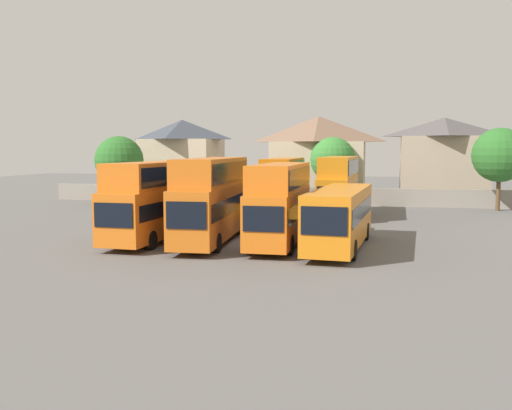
% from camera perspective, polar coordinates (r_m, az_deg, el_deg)
% --- Properties ---
extents(ground, '(140.00, 140.00, 0.00)m').
position_cam_1_polar(ground, '(51.79, 3.65, -0.68)').
color(ground, '#605E5B').
extents(depot_boundary_wall, '(56.00, 0.50, 1.80)m').
position_cam_1_polar(depot_boundary_wall, '(58.59, 4.74, 0.93)').
color(depot_boundary_wall, gray).
rests_on(depot_boundary_wall, ground).
extents(bus_1, '(2.92, 11.19, 4.92)m').
position_cam_1_polar(bus_1, '(36.08, -9.93, 0.91)').
color(bus_1, orange).
rests_on(bus_1, ground).
extents(bus_2, '(3.16, 11.54, 5.16)m').
position_cam_1_polar(bus_2, '(34.71, -4.44, 1.01)').
color(bus_2, orange).
rests_on(bus_2, ground).
extents(bus_3, '(2.62, 10.22, 4.84)m').
position_cam_1_polar(bus_3, '(33.63, 2.44, 0.57)').
color(bus_3, orange).
rests_on(bus_3, ground).
extents(bus_4, '(3.27, 11.26, 3.44)m').
position_cam_1_polar(bus_4, '(32.73, 8.49, -0.96)').
color(bus_4, orange).
rests_on(bus_4, ground).
extents(bus_5, '(2.66, 11.60, 3.55)m').
position_cam_1_polar(bus_5, '(49.50, -1.17, 1.38)').
color(bus_5, orange).
rests_on(bus_5, ground).
extents(bus_6, '(2.79, 11.35, 4.92)m').
position_cam_1_polar(bus_6, '(49.10, 2.77, 2.22)').
color(bus_6, orange).
rests_on(bus_6, ground).
extents(bus_7, '(2.74, 11.35, 5.08)m').
position_cam_1_polar(bus_7, '(48.40, 8.38, 2.22)').
color(bus_7, orange).
rests_on(bus_7, ground).
extents(house_terrace_left, '(8.76, 7.89, 9.18)m').
position_cam_1_polar(house_terrace_left, '(68.01, -7.44, 4.74)').
color(house_terrace_left, '#C6B293').
rests_on(house_terrace_left, ground).
extents(house_terrace_centre, '(10.77, 6.32, 9.40)m').
position_cam_1_polar(house_terrace_centre, '(64.32, 6.31, 4.81)').
color(house_terrace_centre, '#C6B293').
rests_on(house_terrace_centre, ground).
extents(house_terrace_right, '(9.56, 6.62, 9.13)m').
position_cam_1_polar(house_terrace_right, '(65.16, 18.42, 4.43)').
color(house_terrace_right, tan).
rests_on(house_terrace_right, ground).
extents(tree_left_of_lot, '(4.76, 4.76, 7.01)m').
position_cam_1_polar(tree_left_of_lot, '(60.58, 7.74, 4.57)').
color(tree_left_of_lot, brown).
rests_on(tree_left_of_lot, ground).
extents(tree_behind_wall, '(5.01, 5.01, 7.68)m').
position_cam_1_polar(tree_behind_wall, '(56.81, 23.40, 4.64)').
color(tree_behind_wall, brown).
rests_on(tree_behind_wall, ground).
extents(tree_right_of_lot, '(5.09, 5.09, 7.09)m').
position_cam_1_polar(tree_right_of_lot, '(61.19, -13.64, 4.39)').
color(tree_right_of_lot, brown).
rests_on(tree_right_of_lot, ground).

